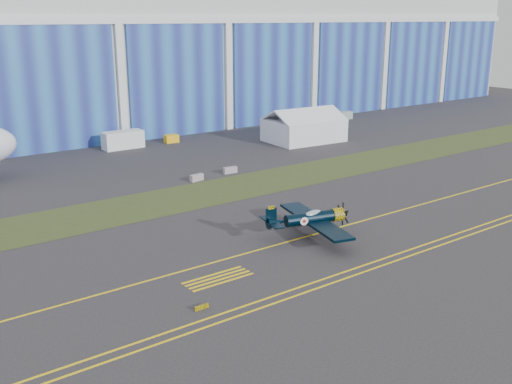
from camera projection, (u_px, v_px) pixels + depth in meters
ground at (313, 214)px, 66.84m from camera, size 260.00×260.00×0.00m
grass_median at (241, 186)px, 77.62m from camera, size 260.00×10.00×0.02m
hangar at (72, 49)px, 117.92m from camera, size 220.00×45.70×30.00m
taxiway_centreline at (345, 226)px, 62.98m from camera, size 200.00×0.20×0.02m
edge_line_near at (418, 253)px, 55.67m from camera, size 80.00×0.20×0.02m
edge_line_far at (409, 250)px, 56.44m from camera, size 80.00×0.20×0.02m
hold_short_ladder at (218, 278)px, 50.30m from camera, size 6.00×2.40×0.02m
guard_board_left at (202, 307)px, 44.96m from camera, size 1.20×0.15×0.35m
warbird at (310, 218)px, 59.41m from camera, size 12.61×14.08×3.55m
tent at (304, 124)px, 105.13m from camera, size 13.44×10.29×5.93m
shipping_container at (123, 140)px, 99.61m from camera, size 6.73×2.77×2.90m
tug at (171, 139)px, 104.50m from camera, size 2.47×1.66×1.37m
gse_box at (346, 115)px, 128.66m from camera, size 2.96×2.05×1.62m
barrier_a at (197, 178)px, 80.04m from camera, size 2.07×0.93×0.90m
barrier_b at (230, 170)px, 84.03m from camera, size 2.05×0.79×0.90m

